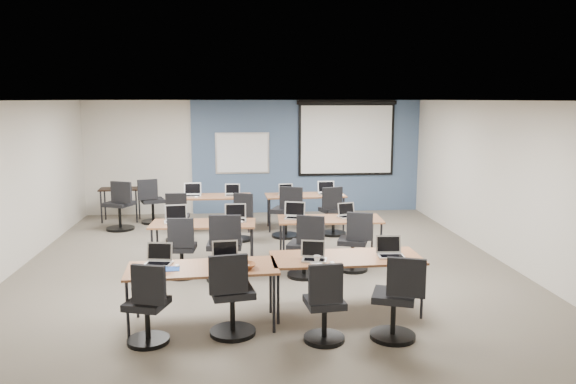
{
  "coord_description": "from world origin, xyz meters",
  "views": [
    {
      "loc": [
        -0.47,
        -8.91,
        2.72
      ],
      "look_at": [
        0.41,
        0.4,
        1.17
      ],
      "focal_mm": 35.0,
      "sensor_mm": 36.0,
      "label": 1
    }
  ],
  "objects": [
    {
      "name": "floor",
      "position": [
        0.0,
        0.0,
        0.0
      ],
      "size": [
        8.0,
        9.0,
        0.02
      ],
      "primitive_type": "cube",
      "color": "#6B6354",
      "rests_on": "ground"
    },
    {
      "name": "ceiling",
      "position": [
        0.0,
        0.0,
        2.7
      ],
      "size": [
        8.0,
        9.0,
        0.02
      ],
      "primitive_type": "cube",
      "color": "white",
      "rests_on": "ground"
    },
    {
      "name": "wall_back",
      "position": [
        0.0,
        4.5,
        1.35
      ],
      "size": [
        8.0,
        0.04,
        2.7
      ],
      "primitive_type": "cube",
      "color": "beige",
      "rests_on": "ground"
    },
    {
      "name": "wall_front",
      "position": [
        0.0,
        -4.5,
        1.35
      ],
      "size": [
        8.0,
        0.04,
        2.7
      ],
      "primitive_type": "cube",
      "color": "beige",
      "rests_on": "ground"
    },
    {
      "name": "wall_left",
      "position": [
        -4.0,
        0.0,
        1.35
      ],
      "size": [
        0.04,
        9.0,
        2.7
      ],
      "primitive_type": "cube",
      "color": "beige",
      "rests_on": "ground"
    },
    {
      "name": "wall_right",
      "position": [
        4.0,
        0.0,
        1.35
      ],
      "size": [
        0.04,
        9.0,
        2.7
      ],
      "primitive_type": "cube",
      "color": "beige",
      "rests_on": "ground"
    },
    {
      "name": "blue_accent_panel",
      "position": [
        1.25,
        4.47,
        1.35
      ],
      "size": [
        5.5,
        0.04,
        2.7
      ],
      "primitive_type": "cube",
      "color": "#3D5977",
      "rests_on": "wall_back"
    },
    {
      "name": "whiteboard",
      "position": [
        -0.3,
        4.43,
        1.45
      ],
      "size": [
        1.28,
        0.03,
        0.98
      ],
      "color": "silver",
      "rests_on": "wall_back"
    },
    {
      "name": "projector_screen",
      "position": [
        2.2,
        4.41,
        1.89
      ],
      "size": [
        2.4,
        0.1,
        1.82
      ],
      "color": "black",
      "rests_on": "wall_back"
    },
    {
      "name": "training_table_front_left",
      "position": [
        -0.88,
        -2.35,
        0.68
      ],
      "size": [
        1.8,
        0.75,
        0.73
      ],
      "rotation": [
        0.0,
        0.0,
        0.06
      ],
      "color": "brown",
      "rests_on": "floor"
    },
    {
      "name": "training_table_front_right",
      "position": [
        0.93,
        -2.07,
        0.69
      ],
      "size": [
        1.92,
        0.8,
        0.73
      ],
      "rotation": [
        0.0,
        0.0,
        0.02
      ],
      "color": "brown",
      "rests_on": "floor"
    },
    {
      "name": "training_table_mid_left",
      "position": [
        -1.01,
        0.11,
        0.68
      ],
      "size": [
        1.69,
        0.71,
        0.73
      ],
      "rotation": [
        0.0,
        0.0,
        -0.05
      ],
      "color": "#A87937",
      "rests_on": "floor"
    },
    {
      "name": "training_table_mid_right",
      "position": [
        1.11,
        0.26,
        0.68
      ],
      "size": [
        1.75,
        0.73,
        0.73
      ],
      "rotation": [
        0.0,
        0.0,
        -0.04
      ],
      "color": "#A06C45",
      "rests_on": "floor"
    },
    {
      "name": "training_table_back_left",
      "position": [
        -1.01,
        2.7,
        0.68
      ],
      "size": [
        1.71,
        0.71,
        0.73
      ],
      "rotation": [
        0.0,
        0.0,
        -0.01
      ],
      "color": "brown",
      "rests_on": "floor"
    },
    {
      "name": "training_table_back_right",
      "position": [
        0.99,
        2.66,
        0.68
      ],
      "size": [
        1.66,
        0.69,
        0.73
      ],
      "rotation": [
        0.0,
        0.0,
        0.04
      ],
      "color": "#A87641",
      "rests_on": "floor"
    },
    {
      "name": "laptop_0",
      "position": [
        -1.42,
        -2.15,
        0.79
      ],
      "size": [
        0.32,
        0.27,
        0.24
      ],
      "rotation": [
        0.0,
        0.0,
        -0.18
      ],
      "color": "#B1B2B6",
      "rests_on": "training_table_front_left"
    },
    {
      "name": "mouse_0",
      "position": [
        -1.19,
        -2.3,
        0.74
      ],
      "size": [
        0.07,
        0.1,
        0.03
      ],
      "primitive_type": "ellipsoid",
      "rotation": [
        0.0,
        0.0,
        -0.08
      ],
      "color": "white",
      "rests_on": "training_table_front_left"
    },
    {
      "name": "task_chair_0",
      "position": [
        -1.47,
        -2.86,
        0.39
      ],
      "size": [
        0.49,
        0.48,
        0.96
      ],
      "rotation": [
        0.0,
        0.0,
        -0.31
      ],
      "color": "black",
      "rests_on": "floor"
    },
    {
      "name": "laptop_1",
      "position": [
        -0.61,
        -2.14,
        0.79
      ],
      "size": [
        0.32,
        0.28,
        0.25
      ],
      "rotation": [
        0.0,
        0.0,
        0.08
      ],
      "color": "#AFAFB5",
      "rests_on": "training_table_front_left"
    },
    {
      "name": "mouse_1",
      "position": [
        -0.33,
        -2.34,
        0.74
      ],
      "size": [
        0.07,
        0.1,
        0.03
      ],
      "primitive_type": "ellipsoid",
      "rotation": [
        0.0,
        0.0,
        0.17
      ],
      "color": "white",
      "rests_on": "training_table_front_left"
    },
    {
      "name": "task_chair_1",
      "position": [
        -0.54,
        -2.71,
        0.42
      ],
      "size": [
        0.54,
        0.54,
        1.02
      ],
      "rotation": [
        0.0,
        0.0,
        0.17
      ],
      "color": "black",
      "rests_on": "floor"
    },
    {
      "name": "laptop_2",
      "position": [
        0.49,
        -2.18,
        0.79
      ],
      "size": [
        0.3,
        0.26,
        0.23
      ],
      "rotation": [
        0.0,
        0.0,
        -0.24
      ],
      "color": "#B8B9C0",
      "rests_on": "training_table_front_right"
    },
    {
      "name": "mouse_2",
      "position": [
        0.69,
        -2.36,
        0.74
      ],
      "size": [
        0.09,
        0.11,
        0.03
      ],
      "primitive_type": "ellipsoid",
      "rotation": [
        0.0,
        0.0,
        -0.33
      ],
      "color": "white",
      "rests_on": "training_table_front_right"
    },
    {
      "name": "task_chair_2",
      "position": [
        0.5,
        -2.99,
        0.39
      ],
      "size": [
        0.47,
        0.47,
        0.96
      ],
      "rotation": [
        0.0,
        0.0,
        0.11
      ],
      "color": "black",
      "rests_on": "floor"
    },
    {
      "name": "laptop_3",
      "position": [
        1.49,
        -2.09,
        0.79
      ],
      "size": [
        0.33,
        0.28,
        0.25
      ],
      "rotation": [
        0.0,
        0.0,
        -0.06
      ],
      "color": "silver",
      "rests_on": "training_table_front_right"
    },
    {
      "name": "mouse_3",
      "position": [
        1.67,
        -2.37,
        0.74
      ],
      "size": [
        0.08,
        0.11,
        0.04
      ],
      "primitive_type": "ellipsoid",
      "rotation": [
        0.0,
        0.0,
        0.14
      ],
      "color": "white",
      "rests_on": "training_table_front_right"
    },
    {
      "name": "task_chair_3",
      "position": [
        1.33,
        -2.99,
        0.42
      ],
      "size": [
        0.55,
        0.53,
        1.01
      ],
      "rotation": [
        0.0,
        0.0,
        -0.36
      ],
      "color": "black",
      "rests_on": "floor"
    },
    {
      "name": "laptop_4",
      "position": [
        -1.46,
        0.23,
        0.8
      ],
      "size": [
        0.36,
        0.31,
        0.27
      ],
      "rotation": [
        0.0,
        0.0,
        0.13
      ],
      "color": "silver",
      "rests_on": "training_table_mid_left"
    },
    {
      "name": "mouse_4",
      "position": [
        -1.27,
        0.1,
        0.74
      ],
      "size": [
        0.08,
        0.11,
        0.03
      ],
      "primitive_type": "ellipsoid",
      "rotation": [
        0.0,
        0.0,
        0.29
      ],
      "color": "white",
      "rests_on": "training_table_mid_left"
    },
    {
      "name": "task_chair_4",
      "position": [
        -1.31,
        -0.48,
        0.4
      ],
      "size": [
        0.48,
        0.48,
        0.97
      ],
      "rotation": [
        0.0,
        0.0,
        -0.08
      ],
      "color": "black",
      "rests_on": "floor"
    },
    {
      "name": "laptop_5",
      "position": [
        -0.48,
        0.25,
        0.8
      ],
      "size": [
        0.36,
        0.3,
        0.27
      ],
      "rotation": [
        0.0,
        0.0,
        -0.01
      ],
      "color": "silver",
      "rests_on": "training_table_mid_left"
    },
    {
      "name": "mouse_5",
      "position": [
        -0.39,
        0.08,
        0.74
      ],
      "size": [
        0.08,
        0.11,
        0.04
      ],
      "primitive_type": "ellipsoid",
      "rotation": [
        0.0,
        0.0,
        0.21
      ],
      "color": "white",
      "rests_on": "training_table_mid_left"
    },
    {
      "name": "task_chair_5",
      "position": [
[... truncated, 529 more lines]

